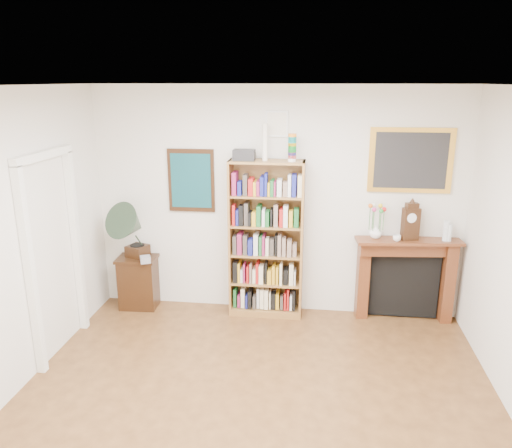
{
  "coord_description": "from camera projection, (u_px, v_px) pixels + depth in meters",
  "views": [
    {
      "loc": [
        0.51,
        -3.41,
        2.85
      ],
      "look_at": [
        -0.13,
        1.6,
        1.38
      ],
      "focal_mm": 35.0,
      "sensor_mm": 36.0,
      "label": 1
    }
  ],
  "objects": [
    {
      "name": "fireplace",
      "position": [
        405.0,
        272.0,
        6.04
      ],
      "size": [
        1.25,
        0.42,
        1.04
      ],
      "rotation": [
        0.0,
        0.0,
        0.1
      ],
      "color": "#4A2311",
      "rests_on": "floor"
    },
    {
      "name": "cd_stack",
      "position": [
        145.0,
        259.0,
        6.14
      ],
      "size": [
        0.16,
        0.16,
        0.08
      ],
      "primitive_type": "cube",
      "rotation": [
        0.0,
        0.0,
        0.42
      ],
      "color": "#AEAEBA",
      "rests_on": "side_cabinet"
    },
    {
      "name": "side_cabinet",
      "position": [
        139.0,
        282.0,
        6.41
      ],
      "size": [
        0.52,
        0.39,
        0.68
      ],
      "primitive_type": "cube",
      "rotation": [
        0.0,
        0.0,
        0.06
      ],
      "color": "black",
      "rests_on": "floor"
    },
    {
      "name": "mantel_clock",
      "position": [
        411.0,
        222.0,
        5.79
      ],
      "size": [
        0.21,
        0.16,
        0.44
      ],
      "rotation": [
        0.0,
        0.0,
        0.29
      ],
      "color": "black",
      "rests_on": "fireplace"
    },
    {
      "name": "bottle_right",
      "position": [
        449.0,
        233.0,
        5.78
      ],
      "size": [
        0.06,
        0.06,
        0.2
      ],
      "primitive_type": "cylinder",
      "color": "silver",
      "rests_on": "fireplace"
    },
    {
      "name": "gilt_painting",
      "position": [
        411.0,
        161.0,
        5.73
      ],
      "size": [
        0.95,
        0.04,
        0.75
      ],
      "color": "gold",
      "rests_on": "back_wall"
    },
    {
      "name": "gramophone",
      "position": [
        132.0,
        227.0,
        6.12
      ],
      "size": [
        0.64,
        0.7,
        0.76
      ],
      "rotation": [
        0.0,
        0.0,
        -0.35
      ],
      "color": "black",
      "rests_on": "side_cabinet"
    },
    {
      "name": "teal_poster",
      "position": [
        191.0,
        181.0,
        6.13
      ],
      "size": [
        0.58,
        0.04,
        0.78
      ],
      "color": "black",
      "rests_on": "back_wall"
    },
    {
      "name": "small_picture",
      "position": [
        277.0,
        124.0,
        5.81
      ],
      "size": [
        0.26,
        0.04,
        0.3
      ],
      "color": "white",
      "rests_on": "back_wall"
    },
    {
      "name": "room",
      "position": [
        246.0,
        282.0,
        3.71
      ],
      "size": [
        4.51,
        5.01,
        2.81
      ],
      "color": "#4A2D16",
      "rests_on": "ground"
    },
    {
      "name": "door_casing",
      "position": [
        53.0,
        239.0,
        5.16
      ],
      "size": [
        0.08,
        1.02,
        2.17
      ],
      "color": "white",
      "rests_on": "left_wall"
    },
    {
      "name": "teacup",
      "position": [
        397.0,
        238.0,
        5.79
      ],
      "size": [
        0.12,
        0.12,
        0.07
      ],
      "primitive_type": "imported",
      "rotation": [
        0.0,
        0.0,
        -0.37
      ],
      "color": "white",
      "rests_on": "fireplace"
    },
    {
      "name": "flower_vase",
      "position": [
        376.0,
        232.0,
        5.9
      ],
      "size": [
        0.19,
        0.19,
        0.15
      ],
      "primitive_type": "imported",
      "rotation": [
        0.0,
        0.0,
        0.43
      ],
      "color": "white",
      "rests_on": "fireplace"
    },
    {
      "name": "bottle_left",
      "position": [
        446.0,
        231.0,
        5.78
      ],
      "size": [
        0.07,
        0.07,
        0.24
      ],
      "primitive_type": "cylinder",
      "color": "silver",
      "rests_on": "fireplace"
    },
    {
      "name": "bookshelf",
      "position": [
        266.0,
        231.0,
        6.02
      ],
      "size": [
        0.89,
        0.32,
        2.24
      ],
      "rotation": [
        0.0,
        0.0,
        0.0
      ],
      "color": "brown",
      "rests_on": "floor"
    }
  ]
}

